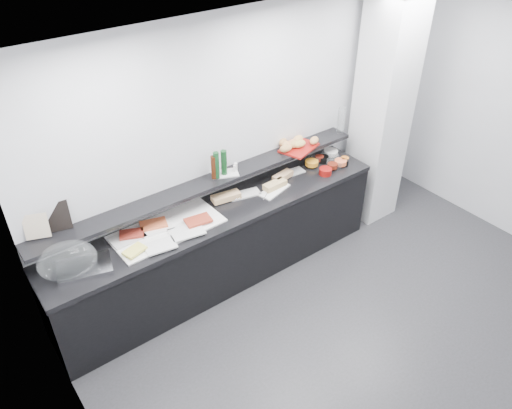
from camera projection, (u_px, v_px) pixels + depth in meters
ground at (388, 347)px, 4.65m from camera, size 5.00×5.00×0.00m
back_wall at (259, 138)px, 5.19m from camera, size 5.00×0.02×2.70m
ceiling at (454, 63)px, 3.10m from camera, size 5.00×5.00×0.00m
column at (382, 113)px, 5.69m from camera, size 0.50×0.50×2.70m
buffet_cabinet at (222, 247)px, 5.18m from camera, size 3.60×0.60×0.85m
counter_top at (221, 212)px, 4.92m from camera, size 3.62×0.62×0.05m
wall_shelf at (210, 183)px, 4.89m from camera, size 3.60×0.25×0.04m
cloche_base at (85, 267)px, 4.19m from camera, size 0.51×0.41×0.04m
cloche_dome at (67, 261)px, 4.10m from camera, size 0.55×0.42×0.34m
linen_runner at (167, 229)px, 4.64m from camera, size 1.05×0.52×0.01m
platter_meat_a at (127, 238)px, 4.51m from camera, size 0.32×0.22×0.01m
food_meat_a at (131, 234)px, 4.53m from camera, size 0.25×0.21×0.02m
platter_salmon at (156, 228)px, 4.63m from camera, size 0.32×0.23×0.01m
food_salmon at (153, 224)px, 4.65m from camera, size 0.28×0.22×0.02m
platter_cheese at (160, 246)px, 4.42m from camera, size 0.30×0.22×0.01m
food_cheese at (135, 250)px, 4.34m from camera, size 0.22×0.17×0.02m
platter_meat_b at (187, 232)px, 4.58m from camera, size 0.35×0.26×0.01m
food_meat_b at (198, 220)px, 4.70m from camera, size 0.26×0.19×0.02m
sandwich_plate_left at (245, 194)px, 5.12m from camera, size 0.35×0.21×0.01m
sandwich_food_left at (226, 197)px, 5.01m from camera, size 0.31×0.16×0.06m
tongs_left at (232, 200)px, 5.00m from camera, size 0.16×0.04×0.01m
sandwich_plate_mid at (274, 190)px, 5.18m from camera, size 0.39×0.25×0.01m
sandwich_food_mid at (275, 185)px, 5.19m from camera, size 0.26×0.11×0.06m
tongs_mid at (266, 196)px, 5.07m from camera, size 0.14×0.10×0.01m
sandwich_plate_right at (291, 173)px, 5.46m from camera, size 0.31×0.16×0.01m
sandwich_food_right at (283, 176)px, 5.34m from camera, size 0.26×0.14×0.06m
tongs_right at (283, 182)px, 5.29m from camera, size 0.14×0.09×0.01m
bowl_glass_fruit at (312, 161)px, 5.63m from camera, size 0.20×0.20×0.07m
fill_glass_fruit at (312, 163)px, 5.56m from camera, size 0.17×0.17×0.05m
bowl_black_jam at (323, 159)px, 5.65m from camera, size 0.13×0.13×0.07m
fill_black_jam at (319, 158)px, 5.65m from camera, size 0.12×0.12×0.05m
bowl_glass_cream at (330, 158)px, 5.68m from camera, size 0.23×0.23×0.07m
fill_glass_cream at (331, 152)px, 5.76m from camera, size 0.21×0.21×0.05m
bowl_red_jam at (325, 171)px, 5.43m from camera, size 0.18×0.18×0.07m
fill_red_jam at (332, 166)px, 5.51m from camera, size 0.13×0.13×0.05m
bowl_glass_salmon at (335, 164)px, 5.57m from camera, size 0.19×0.19×0.07m
fill_glass_salmon at (341, 162)px, 5.57m from camera, size 0.16×0.16×0.05m
bowl_black_fruit at (344, 162)px, 5.59m from camera, size 0.12×0.12×0.07m
fill_black_fruit at (345, 159)px, 5.62m from camera, size 0.12×0.12×0.05m
framed_print at (55, 217)px, 4.17m from camera, size 0.25×0.13×0.26m
print_art at (36, 226)px, 4.06m from camera, size 0.20×0.12×0.22m
condiment_tray at (225, 174)px, 4.97m from camera, size 0.31×0.26×0.01m
bottle_green_a at (224, 162)px, 4.88m from camera, size 0.07×0.07×0.26m
bottle_brown at (214, 167)px, 4.83m from camera, size 0.06×0.06×0.24m
bottle_green_b at (216, 165)px, 4.82m from camera, size 0.06×0.06×0.28m
bottle_hot at (225, 165)px, 4.92m from camera, size 0.05×0.05×0.18m
shaker_salt at (235, 168)px, 4.98m from camera, size 0.04×0.04×0.07m
shaker_pepper at (236, 166)px, 5.01m from camera, size 0.04×0.04×0.07m
bread_tray at (299, 148)px, 5.41m from camera, size 0.48×0.40×0.02m
bread_roll_nw at (286, 145)px, 5.35m from camera, size 0.14×0.12×0.08m
bread_roll_n at (283, 142)px, 5.40m from camera, size 0.14×0.12×0.08m
bread_roll_ne at (298, 139)px, 5.46m from camera, size 0.16×0.12×0.08m
bread_roll_sw at (286, 148)px, 5.29m from camera, size 0.15×0.11×0.08m
bread_roll_s at (299, 144)px, 5.37m from camera, size 0.17×0.12×0.08m
bread_roll_se at (314, 140)px, 5.43m from camera, size 0.16×0.13×0.08m
bread_roll_midw at (294, 144)px, 5.36m from camera, size 0.14×0.11×0.08m
bread_roll_mide at (292, 143)px, 5.38m from camera, size 0.17×0.12×0.08m
carafe at (341, 121)px, 5.64m from camera, size 0.11×0.11×0.30m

